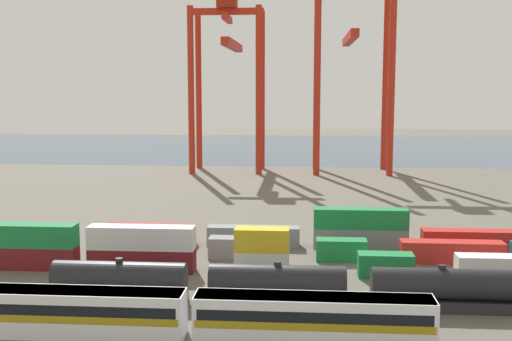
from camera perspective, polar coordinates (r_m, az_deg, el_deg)
name	(u,v)px	position (r m, az deg, el deg)	size (l,w,h in m)	color
ground_plane	(348,206)	(113.30, 8.26, -3.13)	(420.00, 420.00, 0.00)	#5B564C
harbour_water	(327,147)	(221.37, 6.42, 2.07)	(400.00, 110.00, 0.01)	#384C60
passenger_train	(190,314)	(54.06, -5.99, -12.68)	(40.02, 3.14, 3.90)	silver
freight_tank_row	(359,287)	(61.57, 9.21, -10.29)	(59.11, 2.88, 4.34)	#232326
shipping_container_0	(26,257)	(78.32, -20.02, -7.34)	(12.10, 2.44, 2.60)	maroon
shipping_container_1	(24,235)	(77.72, -20.11, -5.49)	(12.10, 2.44, 2.60)	#197538
shipping_container_2	(142,260)	(73.80, -10.22, -7.91)	(12.10, 2.44, 2.60)	maroon
shipping_container_3	(141,237)	(73.15, -10.27, -5.94)	(12.10, 2.44, 2.60)	silver
shipping_container_4	(262,262)	(71.63, 0.54, -8.26)	(6.04, 2.44, 2.60)	silver
shipping_container_5	(262,240)	(70.97, 0.54, -6.24)	(6.04, 2.44, 2.60)	gold
shipping_container_6	(385,265)	(72.04, 11.57, -8.32)	(6.04, 2.44, 2.60)	#197538
shipping_container_10	(129,246)	(80.44, -11.35, -6.65)	(6.04, 2.44, 2.60)	slate
shipping_container_11	(234,248)	(77.95, -2.01, -6.96)	(6.04, 2.44, 2.60)	slate
shipping_container_12	(341,250)	(77.61, 7.68, -7.09)	(6.04, 2.44, 2.60)	#197538
shipping_container_13	(452,252)	(79.44, 17.20, -7.02)	(12.10, 2.44, 2.60)	#AD211C
shipping_container_15	(150,234)	(86.01, -9.55, -5.68)	(12.10, 2.44, 2.60)	#AD211C
shipping_container_16	(254,236)	(83.78, -0.22, -5.93)	(12.10, 2.44, 2.60)	slate
shipping_container_17	(360,238)	(83.83, 9.36, -6.02)	(12.10, 2.44, 2.60)	slate
shipping_container_18	(361,218)	(83.26, 9.39, -4.28)	(12.10, 2.44, 2.60)	#197538
shipping_container_19	(470,240)	(86.16, 18.67, -5.95)	(12.10, 2.44, 2.60)	#AD211C
gantry_crane_west	(229,65)	(159.90, -2.48, 9.50)	(17.82, 34.04, 43.00)	red
gantry_crane_central	(352,52)	(159.38, 8.67, 10.53)	(18.80, 36.71, 49.39)	red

